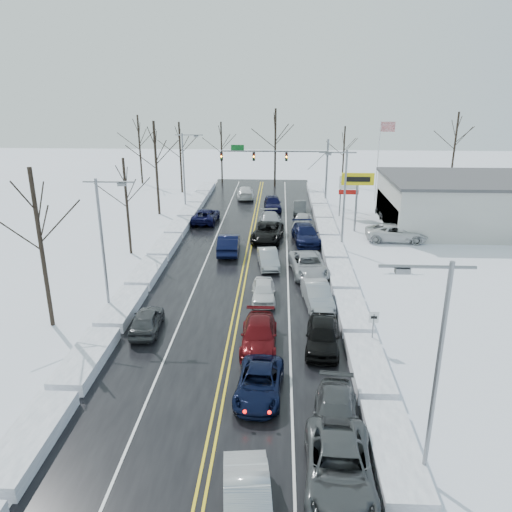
# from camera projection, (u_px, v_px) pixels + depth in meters

# --- Properties ---
(ground) EXTENTS (160.00, 160.00, 0.00)m
(ground) POSITION_uv_depth(u_px,v_px,m) (241.00, 291.00, 36.77)
(ground) COLOR silver
(ground) RESTS_ON ground
(road_surface) EXTENTS (14.00, 84.00, 0.01)m
(road_surface) POSITION_uv_depth(u_px,v_px,m) (243.00, 280.00, 38.65)
(road_surface) COLOR black
(road_surface) RESTS_ON ground
(snow_bank_left) EXTENTS (1.91, 72.00, 0.71)m
(snow_bank_left) POSITION_uv_depth(u_px,v_px,m) (146.00, 279.00, 39.00)
(snow_bank_left) COLOR white
(snow_bank_left) RESTS_ON ground
(snow_bank_right) EXTENTS (1.91, 72.00, 0.71)m
(snow_bank_right) POSITION_uv_depth(u_px,v_px,m) (341.00, 282.00, 38.30)
(snow_bank_right) COLOR white
(snow_bank_right) RESTS_ON ground
(traffic_signal_mast) EXTENTS (13.28, 0.39, 8.00)m
(traffic_signal_mast) POSITION_uv_depth(u_px,v_px,m) (286.00, 160.00, 61.16)
(traffic_signal_mast) COLOR slate
(traffic_signal_mast) RESTS_ON ground
(tires_plus_sign) EXTENTS (3.20, 0.34, 6.00)m
(tires_plus_sign) POSITION_uv_depth(u_px,v_px,m) (358.00, 183.00, 49.70)
(tires_plus_sign) COLOR slate
(tires_plus_sign) RESTS_ON ground
(used_vehicles_sign) EXTENTS (2.20, 0.22, 4.65)m
(used_vehicles_sign) POSITION_uv_depth(u_px,v_px,m) (349.00, 188.00, 55.91)
(used_vehicles_sign) COLOR slate
(used_vehicles_sign) RESTS_ON ground
(speed_limit_sign) EXTENTS (0.55, 0.09, 2.35)m
(speed_limit_sign) POSITION_uv_depth(u_px,v_px,m) (373.00, 323.00, 28.31)
(speed_limit_sign) COLOR slate
(speed_limit_sign) RESTS_ON ground
(flagpole) EXTENTS (1.87, 1.20, 10.00)m
(flagpole) POSITION_uv_depth(u_px,v_px,m) (380.00, 154.00, 62.37)
(flagpole) COLOR silver
(flagpole) RESTS_ON ground
(dealership_building) EXTENTS (20.40, 12.40, 5.30)m
(dealership_building) POSITION_uv_depth(u_px,v_px,m) (484.00, 203.00, 51.75)
(dealership_building) COLOR #B9BAB4
(dealership_building) RESTS_ON ground
(streetlight_se) EXTENTS (3.20, 0.25, 9.00)m
(streetlight_se) POSITION_uv_depth(u_px,v_px,m) (433.00, 359.00, 17.66)
(streetlight_se) COLOR slate
(streetlight_se) RESTS_ON ground
(streetlight_ne) EXTENTS (3.20, 0.25, 9.00)m
(streetlight_ne) POSITION_uv_depth(u_px,v_px,m) (342.00, 192.00, 44.05)
(streetlight_ne) COLOR slate
(streetlight_ne) RESTS_ON ground
(streetlight_sw) EXTENTS (3.20, 0.25, 9.00)m
(streetlight_sw) POSITION_uv_depth(u_px,v_px,m) (105.00, 236.00, 31.61)
(streetlight_sw) COLOR slate
(streetlight_sw) RESTS_ON ground
(streetlight_nw) EXTENTS (3.20, 0.25, 9.00)m
(streetlight_nw) POSITION_uv_depth(u_px,v_px,m) (185.00, 166.00, 58.00)
(streetlight_nw) COLOR slate
(streetlight_nw) RESTS_ON ground
(tree_left_b) EXTENTS (4.00, 4.00, 10.00)m
(tree_left_b) POSITION_uv_depth(u_px,v_px,m) (37.00, 218.00, 29.32)
(tree_left_b) COLOR #2D231C
(tree_left_b) RESTS_ON ground
(tree_left_c) EXTENTS (3.40, 3.40, 8.50)m
(tree_left_c) POSITION_uv_depth(u_px,v_px,m) (125.00, 188.00, 42.81)
(tree_left_c) COLOR #2D231C
(tree_left_c) RESTS_ON ground
(tree_left_d) EXTENTS (4.20, 4.20, 10.50)m
(tree_left_d) POSITION_uv_depth(u_px,v_px,m) (155.00, 150.00, 55.57)
(tree_left_d) COLOR #2D231C
(tree_left_d) RESTS_ON ground
(tree_left_e) EXTENTS (3.80, 3.80, 9.50)m
(tree_left_e) POSITION_uv_depth(u_px,v_px,m) (180.00, 144.00, 67.09)
(tree_left_e) COLOR #2D231C
(tree_left_e) RESTS_ON ground
(tree_far_a) EXTENTS (4.00, 4.00, 10.00)m
(tree_far_a) POSITION_uv_depth(u_px,v_px,m) (139.00, 136.00, 72.96)
(tree_far_a) COLOR #2D231C
(tree_far_a) RESTS_ON ground
(tree_far_b) EXTENTS (3.60, 3.60, 9.00)m
(tree_far_b) POSITION_uv_depth(u_px,v_px,m) (221.00, 141.00, 73.58)
(tree_far_b) COLOR #2D231C
(tree_far_b) RESTS_ON ground
(tree_far_c) EXTENTS (4.40, 4.40, 11.00)m
(tree_far_c) POSITION_uv_depth(u_px,v_px,m) (275.00, 133.00, 70.87)
(tree_far_c) COLOR #2D231C
(tree_far_c) RESTS_ON ground
(tree_far_d) EXTENTS (3.40, 3.40, 8.50)m
(tree_far_d) POSITION_uv_depth(u_px,v_px,m) (344.00, 144.00, 72.40)
(tree_far_d) COLOR #2D231C
(tree_far_d) RESTS_ON ground
(tree_far_e) EXTENTS (4.20, 4.20, 10.50)m
(tree_far_e) POSITION_uv_depth(u_px,v_px,m) (456.00, 135.00, 71.68)
(tree_far_e) COLOR #2D231C
(tree_far_e) RESTS_ON ground
(queued_car_2) EXTENTS (2.50, 4.90, 1.32)m
(queued_car_2) POSITION_uv_depth(u_px,v_px,m) (259.00, 395.00, 24.60)
(queued_car_2) COLOR black
(queued_car_2) RESTS_ON ground
(queued_car_3) EXTENTS (2.06, 5.05, 1.47)m
(queued_car_3) POSITION_uv_depth(u_px,v_px,m) (259.00, 346.00, 29.10)
(queued_car_3) COLOR #530B0E
(queued_car_3) RESTS_ON ground
(queued_car_4) EXTENTS (1.78, 4.13, 1.39)m
(queued_car_4) POSITION_uv_depth(u_px,v_px,m) (263.00, 300.00, 35.22)
(queued_car_4) COLOR white
(queued_car_4) RESTS_ON ground
(queued_car_5) EXTENTS (2.09, 4.51, 1.43)m
(queued_car_5) POSITION_uv_depth(u_px,v_px,m) (268.00, 266.00, 41.59)
(queued_car_5) COLOR #95989C
(queued_car_5) RESTS_ON ground
(queued_car_6) EXTENTS (3.32, 6.15, 1.64)m
(queued_car_6) POSITION_uv_depth(u_px,v_px,m) (267.00, 240.00, 48.53)
(queued_car_6) COLOR black
(queued_car_6) RESTS_ON ground
(queued_car_7) EXTENTS (2.58, 5.55, 1.57)m
(queued_car_7) POSITION_uv_depth(u_px,v_px,m) (270.00, 228.00, 52.37)
(queued_car_7) COLOR #A7A9AF
(queued_car_7) RESTS_ON ground
(queued_car_8) EXTENTS (2.31, 5.04, 1.67)m
(queued_car_8) POSITION_uv_depth(u_px,v_px,m) (272.00, 210.00, 59.90)
(queued_car_8) COLOR black
(queued_car_8) RESTS_ON ground
(queued_car_10) EXTENTS (2.88, 5.78, 1.57)m
(queued_car_10) POSITION_uv_depth(u_px,v_px,m) (338.00, 485.00, 19.12)
(queued_car_10) COLOR #414446
(queued_car_10) RESTS_ON ground
(queued_car_11) EXTENTS (2.46, 4.97, 1.39)m
(queued_car_11) POSITION_uv_depth(u_px,v_px,m) (335.00, 426.00, 22.36)
(queued_car_11) COLOR #3C3E41
(queued_car_11) RESTS_ON ground
(queued_car_12) EXTENTS (2.32, 4.90, 1.62)m
(queued_car_12) POSITION_uv_depth(u_px,v_px,m) (322.00, 348.00, 28.91)
(queued_car_12) COLOR black
(queued_car_12) RESTS_ON ground
(queued_car_13) EXTENTS (2.18, 4.85, 1.55)m
(queued_car_13) POSITION_uv_depth(u_px,v_px,m) (317.00, 305.00, 34.42)
(queued_car_13) COLOR #989B9F
(queued_car_13) RESTS_ON ground
(queued_car_14) EXTENTS (3.34, 6.03, 1.60)m
(queued_car_14) POSITION_uv_depth(u_px,v_px,m) (308.00, 274.00, 39.92)
(queued_car_14) COLOR #A4A7AC
(queued_car_14) RESTS_ON ground
(queued_car_15) EXTENTS (2.87, 5.86, 1.64)m
(queued_car_15) POSITION_uv_depth(u_px,v_px,m) (305.00, 242.00, 47.80)
(queued_car_15) COLOR black
(queued_car_15) RESTS_ON ground
(queued_car_16) EXTENTS (2.45, 4.80, 1.56)m
(queued_car_16) POSITION_uv_depth(u_px,v_px,m) (302.00, 229.00, 52.21)
(queued_car_16) COLOR silver
(queued_car_16) RESTS_ON ground
(queued_car_17) EXTENTS (1.59, 4.18, 1.36)m
(queued_car_17) POSITION_uv_depth(u_px,v_px,m) (300.00, 213.00, 58.47)
(queued_car_17) COLOR #3B3E40
(queued_car_17) RESTS_ON ground
(oncoming_car_0) EXTENTS (2.00, 5.26, 1.71)m
(oncoming_car_0) POSITION_uv_depth(u_px,v_px,m) (229.00, 253.00, 44.94)
(oncoming_car_0) COLOR black
(oncoming_car_0) RESTS_ON ground
(oncoming_car_1) EXTENTS (2.72, 5.49, 1.49)m
(oncoming_car_1) POSITION_uv_depth(u_px,v_px,m) (206.00, 222.00, 54.60)
(oncoming_car_1) COLOR black
(oncoming_car_1) RESTS_ON ground
(oncoming_car_2) EXTENTS (2.71, 5.55, 1.55)m
(oncoming_car_2) POSITION_uv_depth(u_px,v_px,m) (245.00, 198.00, 65.80)
(oncoming_car_2) COLOR white
(oncoming_car_2) RESTS_ON ground
(oncoming_car_3) EXTENTS (1.93, 4.28, 1.43)m
(oncoming_car_3) POSITION_uv_depth(u_px,v_px,m) (148.00, 331.00, 30.91)
(oncoming_car_3) COLOR #3C3E40
(oncoming_car_3) RESTS_ON ground
(parked_car_0) EXTENTS (6.02, 3.03, 1.63)m
(parked_car_0) POSITION_uv_depth(u_px,v_px,m) (396.00, 241.00, 48.25)
(parked_car_0) COLOR silver
(parked_car_0) RESTS_ON ground
(parked_car_1) EXTENTS (2.52, 5.52, 1.56)m
(parked_car_1) POSITION_uv_depth(u_px,v_px,m) (415.00, 229.00, 52.08)
(parked_car_1) COLOR black
(parked_car_1) RESTS_ON ground
(parked_car_2) EXTENTS (1.98, 4.84, 1.64)m
(parked_car_2) POSITION_uv_depth(u_px,v_px,m) (386.00, 217.00, 56.66)
(parked_car_2) COLOR black
(parked_car_2) RESTS_ON ground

